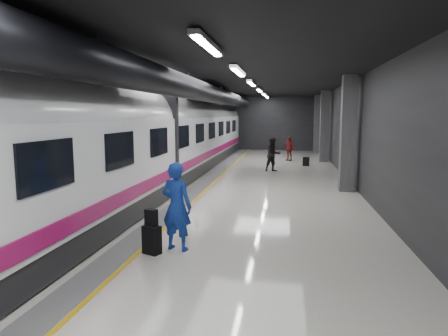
{
  "coord_description": "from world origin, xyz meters",
  "views": [
    {
      "loc": [
        2.21,
        -14.13,
        3.0
      ],
      "look_at": [
        0.34,
        -2.32,
        1.39
      ],
      "focal_mm": 32.0,
      "sensor_mm": 36.0,
      "label": 1
    }
  ],
  "objects": [
    {
      "name": "shoulder_bag",
      "position": [
        -0.65,
        -6.09,
        0.8
      ],
      "size": [
        0.3,
        0.23,
        0.36
      ],
      "primitive_type": "cube",
      "rotation": [
        0.0,
        0.0,
        -0.37
      ],
      "color": "black",
      "rests_on": "suitcase_main"
    },
    {
      "name": "ground",
      "position": [
        0.0,
        0.0,
        0.0
      ],
      "size": [
        40.0,
        40.0,
        0.0
      ],
      "primitive_type": "plane",
      "color": "silver",
      "rests_on": "ground"
    },
    {
      "name": "suitcase_far",
      "position": [
        3.35,
        9.61,
        0.26
      ],
      "size": [
        0.4,
        0.31,
        0.52
      ],
      "primitive_type": "cube",
      "rotation": [
        0.0,
        0.0,
        -0.24
      ],
      "color": "black",
      "rests_on": "ground"
    },
    {
      "name": "platform_hall",
      "position": [
        -0.29,
        0.96,
        3.54
      ],
      "size": [
        10.02,
        40.02,
        4.51
      ],
      "color": "black",
      "rests_on": "ground"
    },
    {
      "name": "traveler_far_a",
      "position": [
        1.51,
        6.97,
        0.89
      ],
      "size": [
        1.09,
        1.02,
        1.79
      ],
      "primitive_type": "imported",
      "rotation": [
        0.0,
        0.0,
        0.51
      ],
      "color": "black",
      "rests_on": "ground"
    },
    {
      "name": "train",
      "position": [
        -3.25,
        -0.0,
        2.07
      ],
      "size": [
        3.05,
        38.0,
        4.05
      ],
      "color": "black",
      "rests_on": "ground"
    },
    {
      "name": "traveler_far_b",
      "position": [
        2.36,
        12.18,
        0.79
      ],
      "size": [
        1.0,
        0.81,
        1.58
      ],
      "primitive_type": "imported",
      "rotation": [
        0.0,
        0.0,
        -0.54
      ],
      "color": "maroon",
      "rests_on": "ground"
    },
    {
      "name": "traveler_main",
      "position": [
        -0.17,
        -5.79,
        0.99
      ],
      "size": [
        0.82,
        0.64,
        1.98
      ],
      "primitive_type": "imported",
      "rotation": [
        0.0,
        0.0,
        2.89
      ],
      "color": "#1842B7",
      "rests_on": "ground"
    },
    {
      "name": "suitcase_main",
      "position": [
        -0.64,
        -6.13,
        0.31
      ],
      "size": [
        0.44,
        0.37,
        0.62
      ],
      "primitive_type": "cube",
      "rotation": [
        0.0,
        0.0,
        -0.42
      ],
      "color": "black",
      "rests_on": "ground"
    }
  ]
}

